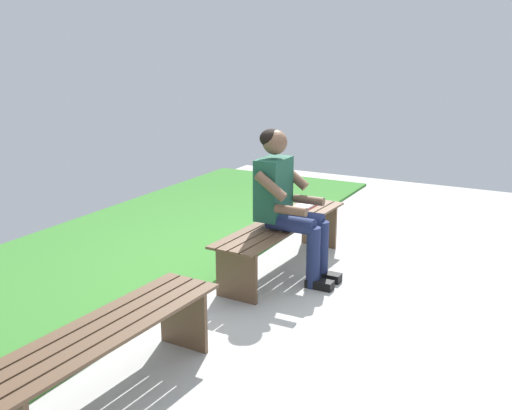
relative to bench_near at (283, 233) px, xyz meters
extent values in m
cube|color=#B2B2AD|center=(1.10, 1.00, -0.35)|extent=(10.00, 7.00, 0.04)
cube|color=#387A2D|center=(1.10, -1.49, -0.31)|extent=(9.00, 2.29, 0.03)
cube|color=brown|center=(-0.01, -0.15, 0.09)|extent=(1.72, 0.17, 0.02)
cube|color=brown|center=(0.00, -0.05, 0.09)|extent=(1.72, 0.17, 0.02)
cube|color=brown|center=(0.00, 0.05, 0.09)|extent=(1.72, 0.17, 0.02)
cube|color=brown|center=(0.01, 0.15, 0.09)|extent=(1.72, 0.17, 0.02)
cube|color=brown|center=(-0.74, 0.03, -0.12)|extent=(0.05, 0.36, 0.41)
cube|color=brown|center=(0.74, -0.03, -0.12)|extent=(0.05, 0.36, 0.41)
cube|color=brown|center=(2.20, -0.15, 0.09)|extent=(1.58, 0.16, 0.02)
cube|color=brown|center=(2.20, -0.05, 0.09)|extent=(1.58, 0.16, 0.02)
cube|color=brown|center=(2.20, 0.05, 0.09)|extent=(1.58, 0.16, 0.02)
cube|color=brown|center=(2.21, 0.15, 0.09)|extent=(1.58, 0.16, 0.02)
cube|color=brown|center=(1.53, 0.03, -0.12)|extent=(0.05, 0.36, 0.41)
cube|color=#1E513D|center=(0.15, -0.02, 0.42)|extent=(0.34, 0.20, 0.50)
sphere|color=brown|center=(0.15, -0.01, 0.80)|extent=(0.20, 0.20, 0.20)
ellipsoid|color=black|center=(0.15, -0.04, 0.83)|extent=(0.20, 0.19, 0.15)
cylinder|color=navy|center=(0.06, 0.18, 0.17)|extent=(0.13, 0.40, 0.13)
cylinder|color=navy|center=(0.24, 0.18, 0.17)|extent=(0.13, 0.40, 0.13)
cylinder|color=navy|center=(0.06, 0.38, -0.08)|extent=(0.11, 0.11, 0.50)
cube|color=black|center=(0.06, 0.44, -0.29)|extent=(0.10, 0.22, 0.07)
cylinder|color=navy|center=(0.24, 0.38, -0.08)|extent=(0.11, 0.11, 0.50)
cube|color=black|center=(0.24, 0.44, -0.29)|extent=(0.10, 0.22, 0.07)
cylinder|color=brown|center=(-0.06, 0.06, 0.49)|extent=(0.08, 0.28, 0.23)
cylinder|color=brown|center=(-0.03, 0.22, 0.31)|extent=(0.07, 0.26, 0.07)
cylinder|color=brown|center=(0.36, 0.06, 0.49)|extent=(0.08, 0.28, 0.23)
cylinder|color=brown|center=(0.33, 0.22, 0.31)|extent=(0.07, 0.26, 0.07)
sphere|color=gold|center=(-0.25, -0.02, 0.14)|extent=(0.08, 0.08, 0.08)
cube|color=white|center=(-0.67, -0.02, 0.11)|extent=(0.21, 0.16, 0.02)
cube|color=white|center=(-0.47, -0.03, 0.11)|extent=(0.21, 0.16, 0.02)
cube|color=red|center=(-0.57, -0.03, 0.10)|extent=(0.42, 0.18, 0.01)
camera|label=1|loc=(4.43, 2.09, 1.57)|focal=42.32mm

